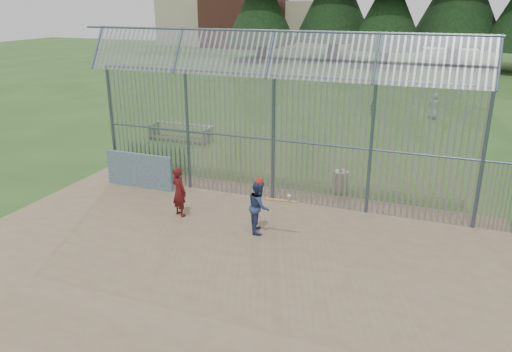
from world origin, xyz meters
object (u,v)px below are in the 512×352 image
at_px(trash_can, 340,182).
at_px(batter, 259,206).
at_px(bleacher, 180,132).
at_px(dugout_wall, 139,170).
at_px(onlooker, 179,192).

bearing_deg(trash_can, batter, -111.25).
height_order(trash_can, bleacher, trash_can).
height_order(dugout_wall, bleacher, dugout_wall).
bearing_deg(trash_can, bleacher, 154.95).
relative_size(trash_can, bleacher, 0.27).
bearing_deg(trash_can, dugout_wall, -162.76).
bearing_deg(dugout_wall, bleacher, 106.07).
distance_m(dugout_wall, trash_can, 6.81).
relative_size(dugout_wall, bleacher, 0.83).
distance_m(dugout_wall, bleacher, 6.08).
bearing_deg(dugout_wall, onlooker, -33.40).
distance_m(onlooker, trash_can, 5.45).
bearing_deg(bleacher, batter, -48.64).
distance_m(batter, trash_can, 4.09).
xyz_separation_m(batter, onlooker, (-2.58, 0.16, 0.01)).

